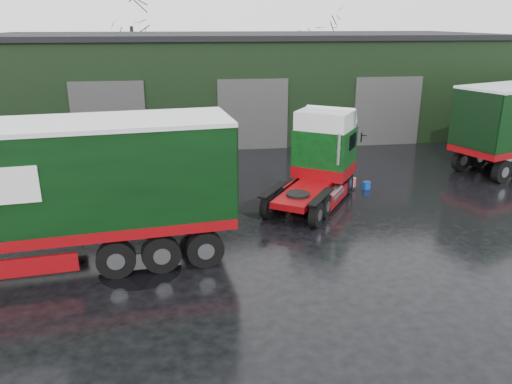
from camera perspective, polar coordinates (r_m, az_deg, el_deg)
ground at (r=15.91m, az=-0.99°, el=-7.44°), size 100.00×100.00×0.00m
warehouse at (r=34.56m, az=-1.67°, el=12.48°), size 32.40×12.40×6.30m
hero_tractor at (r=19.80m, az=6.36°, el=3.49°), size 5.31×6.28×3.65m
wash_bucket at (r=22.65m, az=12.52°, el=0.75°), size 0.42×0.42×0.33m
tree_back_a at (r=44.42m, az=-13.86°, el=15.47°), size 4.40×4.40×9.50m
tree_back_b at (r=45.78m, az=7.26°, el=14.69°), size 4.40×4.40×7.50m
puddle_0 at (r=15.50m, az=-13.05°, el=-8.71°), size 2.43×2.43×0.01m
puddle_1 at (r=19.87m, az=1.40°, el=-1.87°), size 2.38×2.38×0.01m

